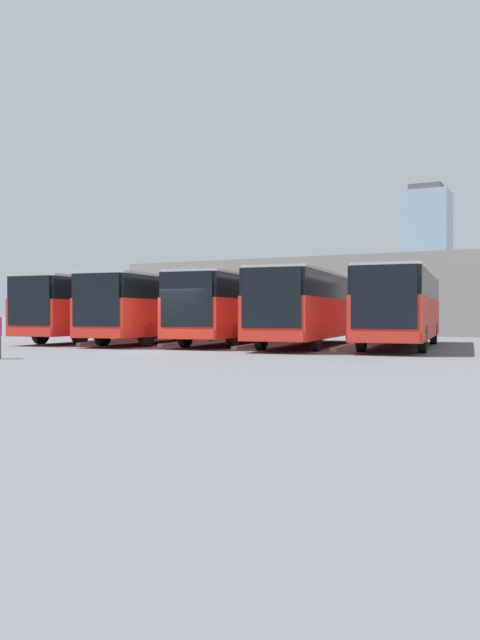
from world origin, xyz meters
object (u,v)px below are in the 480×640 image
object	(u,v)px
bus_2	(238,306)
bus_4	(103,307)
bus_1	(311,306)
bus_3	(162,307)
bus_0	(402,305)

from	to	relation	value
bus_2	bus_4	size ratio (longest dim) A/B	1.00
bus_1	bus_3	distance (m)	7.94
bus_0	bus_4	size ratio (longest dim) A/B	1.00
bus_1	bus_3	world-z (taller)	same
bus_3	bus_4	distance (m)	3.97
bus_0	bus_3	distance (m)	11.95
bus_1	bus_2	distance (m)	4.01
bus_2	bus_4	xyz separation A→B (m)	(7.94, 0.62, 0.00)
bus_0	bus_2	xyz separation A→B (m)	(7.94, 0.16, 0.00)
bus_0	bus_3	bearing A→B (deg)	-1.69
bus_0	bus_4	bearing A→B (deg)	-3.40
bus_4	bus_0	bearing A→B (deg)	176.60
bus_1	bus_4	bearing A→B (deg)	-5.89
bus_2	bus_3	xyz separation A→B (m)	(3.97, 0.78, 0.00)
bus_0	bus_1	world-z (taller)	same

